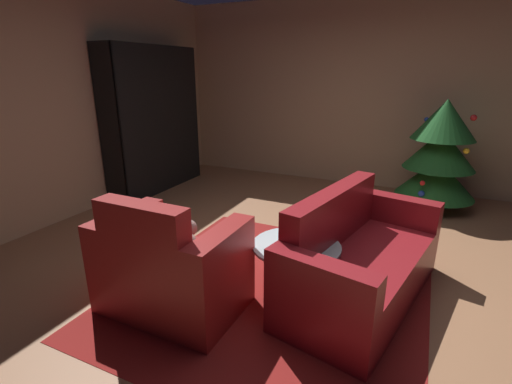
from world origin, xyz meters
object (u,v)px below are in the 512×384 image
(book_stack_on_table, at_px, (306,238))
(bottle_on_table, at_px, (316,226))
(coffee_table, at_px, (296,250))
(couch_red, at_px, (358,262))
(armchair_red, at_px, (170,269))
(bookshelf_unit, at_px, (158,122))
(decorated_tree, at_px, (440,154))

(book_stack_on_table, distance_m, bottle_on_table, 0.14)
(coffee_table, height_order, book_stack_on_table, book_stack_on_table)
(couch_red, xyz_separation_m, bottle_on_table, (-0.34, -0.07, 0.28))
(armchair_red, bearing_deg, couch_red, 32.09)
(couch_red, bearing_deg, bottle_on_table, -167.72)
(armchair_red, bearing_deg, bottle_on_table, 37.94)
(couch_red, distance_m, coffee_table, 0.51)
(book_stack_on_table, bearing_deg, couch_red, 25.95)
(armchair_red, relative_size, couch_red, 0.58)
(bookshelf_unit, height_order, bottle_on_table, bookshelf_unit)
(bookshelf_unit, relative_size, bottle_on_table, 7.02)
(decorated_tree, bearing_deg, book_stack_on_table, -109.08)
(armchair_red, relative_size, decorated_tree, 0.74)
(bookshelf_unit, distance_m, book_stack_on_table, 3.50)
(armchair_red, height_order, coffee_table, armchair_red)
(bookshelf_unit, relative_size, decorated_tree, 1.47)
(couch_red, bearing_deg, decorated_tree, 77.81)
(armchair_red, distance_m, couch_red, 1.46)
(couch_red, xyz_separation_m, book_stack_on_table, (-0.38, -0.19, 0.21))
(bookshelf_unit, height_order, couch_red, bookshelf_unit)
(couch_red, distance_m, decorated_tree, 2.55)
(couch_red, bearing_deg, book_stack_on_table, -154.05)
(couch_red, distance_m, bottle_on_table, 0.44)
(armchair_red, xyz_separation_m, book_stack_on_table, (0.85, 0.59, 0.17))
(book_stack_on_table, xyz_separation_m, decorated_tree, (0.91, 2.64, 0.22))
(book_stack_on_table, height_order, bottle_on_table, bottle_on_table)
(coffee_table, relative_size, decorated_tree, 0.49)
(decorated_tree, bearing_deg, armchair_red, -118.65)
(bookshelf_unit, bearing_deg, bottle_on_table, -30.98)
(bookshelf_unit, relative_size, armchair_red, 2.00)
(bottle_on_table, bearing_deg, armchair_red, -142.06)
(couch_red, relative_size, coffee_table, 2.58)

